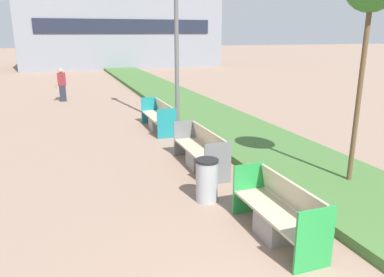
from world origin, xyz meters
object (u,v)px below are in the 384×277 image
at_px(litter_bin, 207,180).
at_px(bench_grey_frame, 201,153).
at_px(pedestrian_walking, 62,85).
at_px(bench_teal_frame, 159,119).
at_px(bench_green_frame, 278,216).

bearing_deg(litter_bin, bench_grey_frame, 72.23).
distance_m(litter_bin, pedestrian_walking, 12.94).
bearing_deg(litter_bin, bench_teal_frame, 84.29).
height_order(bench_grey_frame, bench_teal_frame, same).
bearing_deg(pedestrian_walking, bench_grey_frame, -74.89).
height_order(bench_teal_frame, litter_bin, bench_teal_frame).
distance_m(bench_green_frame, bench_teal_frame, 7.44).
bearing_deg(bench_green_frame, pedestrian_walking, 101.57).
bearing_deg(bench_grey_frame, pedestrian_walking, 105.11).
xyz_separation_m(bench_teal_frame, pedestrian_walking, (-2.95, 6.92, 0.42)).
relative_size(litter_bin, pedestrian_walking, 0.55).
distance_m(bench_green_frame, litter_bin, 1.75).
relative_size(bench_teal_frame, litter_bin, 2.68).
height_order(bench_green_frame, litter_bin, bench_green_frame).
height_order(bench_green_frame, bench_grey_frame, same).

